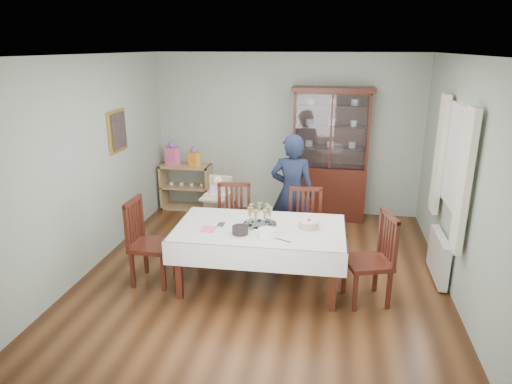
% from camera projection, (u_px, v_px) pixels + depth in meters
% --- Properties ---
extents(floor, '(5.00, 5.00, 0.00)m').
position_uv_depth(floor, '(263.00, 275.00, 5.82)').
color(floor, '#593319').
rests_on(floor, ground).
extents(room_shell, '(5.00, 5.00, 5.00)m').
position_uv_depth(room_shell, '(270.00, 136.00, 5.80)').
color(room_shell, '#9EAA99').
rests_on(room_shell, floor).
extents(dining_table, '(2.02, 1.19, 0.76)m').
position_uv_depth(dining_table, '(260.00, 256.00, 5.48)').
color(dining_table, '#451711').
rests_on(dining_table, floor).
extents(china_cabinet, '(1.30, 0.48, 2.18)m').
position_uv_depth(china_cabinet, '(330.00, 153.00, 7.48)').
color(china_cabinet, '#451711').
rests_on(china_cabinet, floor).
extents(sideboard, '(0.90, 0.38, 0.80)m').
position_uv_depth(sideboard, '(186.00, 187.00, 8.12)').
color(sideboard, tan).
rests_on(sideboard, floor).
extents(picture_frame, '(0.04, 0.48, 0.58)m').
position_uv_depth(picture_frame, '(117.00, 131.00, 6.43)').
color(picture_frame, gold).
rests_on(picture_frame, room_shell).
extents(window, '(0.04, 1.02, 1.22)m').
position_uv_depth(window, '(457.00, 159.00, 5.27)').
color(window, white).
rests_on(window, room_shell).
extents(curtain_left, '(0.07, 0.30, 1.55)m').
position_uv_depth(curtain_left, '(464.00, 182.00, 4.73)').
color(curtain_left, silver).
rests_on(curtain_left, room_shell).
extents(curtain_right, '(0.07, 0.30, 1.55)m').
position_uv_depth(curtain_right, '(440.00, 155.00, 5.89)').
color(curtain_right, silver).
rests_on(curtain_right, room_shell).
extents(radiator, '(0.10, 0.80, 0.55)m').
position_uv_depth(radiator, '(439.00, 256.00, 5.66)').
color(radiator, white).
rests_on(radiator, floor).
extents(chair_far_left, '(0.52, 0.52, 1.03)m').
position_uv_depth(chair_far_left, '(234.00, 238.00, 6.18)').
color(chair_far_left, '#451711').
rests_on(chair_far_left, floor).
extents(chair_far_right, '(0.50, 0.50, 1.01)m').
position_uv_depth(chair_far_right, '(305.00, 243.00, 6.05)').
color(chair_far_right, '#451711').
rests_on(chair_far_right, floor).
extents(chair_end_left, '(0.48, 0.48, 1.06)m').
position_uv_depth(chair_end_left, '(152.00, 258.00, 5.59)').
color(chair_end_left, '#451711').
rests_on(chair_end_left, floor).
extents(chair_end_right, '(0.59, 0.59, 1.05)m').
position_uv_depth(chair_end_right, '(368.00, 276.00, 5.16)').
color(chair_end_right, '#451711').
rests_on(chair_end_right, floor).
extents(woman, '(0.63, 0.44, 1.67)m').
position_uv_depth(woman, '(292.00, 193.00, 6.36)').
color(woman, black).
rests_on(woman, floor).
extents(high_chair, '(0.51, 0.51, 1.03)m').
position_uv_depth(high_chair, '(219.00, 217.00, 6.68)').
color(high_chair, black).
rests_on(high_chair, floor).
extents(champagne_tray, '(0.40, 0.40, 0.24)m').
position_uv_depth(champagne_tray, '(260.00, 220.00, 5.40)').
color(champagne_tray, silver).
rests_on(champagne_tray, dining_table).
extents(birthday_cake, '(0.27, 0.27, 0.19)m').
position_uv_depth(birthday_cake, '(309.00, 225.00, 5.30)').
color(birthday_cake, white).
rests_on(birthday_cake, dining_table).
extents(plate_stack_dark, '(0.20, 0.20, 0.09)m').
position_uv_depth(plate_stack_dark, '(240.00, 230.00, 5.16)').
color(plate_stack_dark, black).
rests_on(plate_stack_dark, dining_table).
extents(plate_stack_white, '(0.23, 0.23, 0.09)m').
position_uv_depth(plate_stack_white, '(267.00, 233.00, 5.09)').
color(plate_stack_white, white).
rests_on(plate_stack_white, dining_table).
extents(napkin_stack, '(0.16, 0.16, 0.02)m').
position_uv_depth(napkin_stack, '(208.00, 229.00, 5.27)').
color(napkin_stack, '#F35990').
rests_on(napkin_stack, dining_table).
extents(cutlery, '(0.10, 0.15, 0.01)m').
position_uv_depth(cutlery, '(218.00, 224.00, 5.44)').
color(cutlery, silver).
rests_on(cutlery, dining_table).
extents(cake_knife, '(0.25, 0.13, 0.01)m').
position_uv_depth(cake_knife, '(280.00, 240.00, 5.01)').
color(cake_knife, silver).
rests_on(cake_knife, dining_table).
extents(gift_bag_pink, '(0.25, 0.20, 0.41)m').
position_uv_depth(gift_bag_pink, '(172.00, 154.00, 7.96)').
color(gift_bag_pink, '#F35990').
rests_on(gift_bag_pink, sideboard).
extents(gift_bag_orange, '(0.21, 0.19, 0.33)m').
position_uv_depth(gift_bag_orange, '(194.00, 157.00, 7.91)').
color(gift_bag_orange, '#FF9B28').
rests_on(gift_bag_orange, sideboard).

